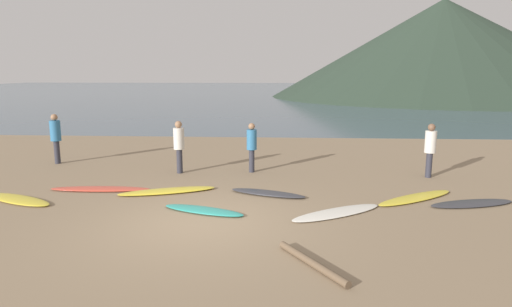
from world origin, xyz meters
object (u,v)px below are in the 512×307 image
object	(u,v)px
surfboard_1	(100,189)
surfboard_2	(167,191)
surfboard_3	(203,210)
surfboard_5	(337,213)
person_3	(252,143)
person_1	(56,135)
person_2	(430,146)
surfboard_4	(268,193)
person_0	(179,143)
surfboard_7	(472,203)
surfboard_6	(416,198)
surfboard_0	(18,199)
driftwood_log	(312,263)

from	to	relation	value
surfboard_1	surfboard_2	size ratio (longest dim) A/B	1.06
surfboard_3	surfboard_5	distance (m)	3.02
surfboard_3	person_3	world-z (taller)	person_3
person_1	person_2	xyz separation A→B (m)	(12.20, -1.27, -0.05)
surfboard_1	surfboard_4	bearing A→B (deg)	-4.54
person_1	person_3	distance (m)	6.89
person_0	surfboard_5	bearing A→B (deg)	37.77
person_2	surfboard_7	bearing A→B (deg)	97.33
surfboard_5	person_1	bearing A→B (deg)	118.07
surfboard_1	person_1	bearing A→B (deg)	128.70
surfboard_6	surfboard_0	bearing A→B (deg)	149.51
surfboard_5	person_2	world-z (taller)	person_2
surfboard_6	person_3	world-z (taller)	person_3
surfboard_2	surfboard_4	bearing A→B (deg)	-21.82
surfboard_7	person_3	bearing A→B (deg)	134.13
person_0	surfboard_7	bearing A→B (deg)	57.73
person_1	person_2	world-z (taller)	person_1
surfboard_3	surfboard_5	world-z (taller)	surfboard_3
surfboard_4	surfboard_5	bearing A→B (deg)	-22.59
surfboard_5	driftwood_log	bearing A→B (deg)	-137.98
surfboard_4	person_2	distance (m)	5.35
surfboard_4	driftwood_log	xyz separation A→B (m)	(0.88, -4.20, 0.01)
surfboard_7	person_3	size ratio (longest dim) A/B	1.40
surfboard_7	surfboard_4	bearing A→B (deg)	157.51
surfboard_4	driftwood_log	size ratio (longest dim) A/B	1.14
surfboard_7	person_1	distance (m)	13.05
surfboard_0	surfboard_5	world-z (taller)	surfboard_0
surfboard_1	person_3	size ratio (longest dim) A/B	1.72
surfboard_1	person_1	distance (m)	4.53
surfboard_0	person_1	xyz separation A→B (m)	(-1.29, 4.44, 0.98)
surfboard_3	person_3	xyz separation A→B (m)	(0.81, 4.10, 0.88)
person_2	driftwood_log	xyz separation A→B (m)	(-3.89, -6.44, -0.90)
surfboard_3	driftwood_log	bearing A→B (deg)	-30.78
surfboard_1	driftwood_log	bearing A→B (deg)	-41.40
surfboard_7	driftwood_log	xyz separation A→B (m)	(-4.05, -3.66, 0.03)
surfboard_3	surfboard_0	bearing A→B (deg)	-167.77
person_1	person_3	world-z (taller)	person_1
surfboard_1	person_1	size ratio (longest dim) A/B	1.56
surfboard_4	person_3	distance (m)	2.82
surfboard_1	surfboard_6	distance (m)	8.24
person_2	person_1	bearing A→B (deg)	-1.84
surfboard_2	surfboard_5	size ratio (longest dim) A/B	1.05
surfboard_1	surfboard_5	bearing A→B (deg)	-17.15
person_0	surfboard_1	bearing A→B (deg)	-49.53
person_1	surfboard_7	bearing A→B (deg)	153.36
surfboard_0	surfboard_4	distance (m)	6.21
surfboard_4	surfboard_6	world-z (taller)	surfboard_4
surfboard_3	person_3	distance (m)	4.27
surfboard_2	person_1	xyz separation A→B (m)	(-4.77, 3.45, 0.97)
surfboard_1	person_1	world-z (taller)	person_1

